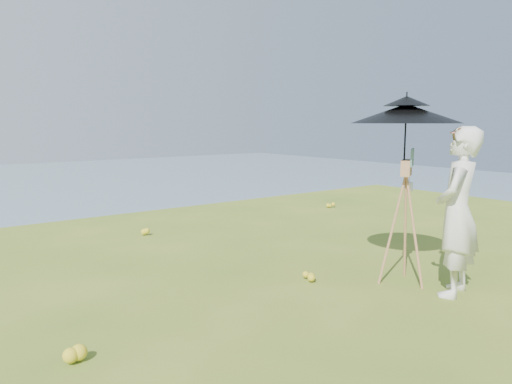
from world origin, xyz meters
TOP-DOWN VIEW (x-y plane):
  - ground at (0.00, 0.00)m, footprint 14.00×14.00m
  - wildflowers at (0.00, 0.25)m, footprint 10.00×10.50m
  - painter at (-0.20, -0.00)m, footprint 0.80×0.66m
  - field_easel at (-0.32, 0.60)m, footprint 0.84×0.84m
  - sun_umbrella at (-0.33, 0.62)m, footprint 1.69×1.69m
  - painter_cap at (-0.20, -0.00)m, footprint 0.26×0.27m

SIDE VIEW (x-z plane):
  - ground at x=0.00m, z-range 0.00..0.00m
  - wildflowers at x=0.00m, z-range 0.00..0.12m
  - field_easel at x=-0.32m, z-range 0.00..1.62m
  - painter at x=-0.20m, z-range 0.00..1.88m
  - sun_umbrella at x=-0.33m, z-range 1.33..2.27m
  - painter_cap at x=-0.20m, z-range 1.78..1.88m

